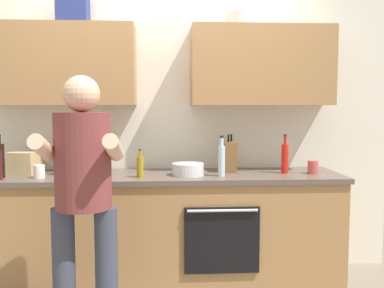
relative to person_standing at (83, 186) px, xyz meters
name	(u,v)px	position (x,y,z in m)	size (l,w,h in m)	color
ground_plane	(165,283)	(0.48, 0.79, -0.96)	(12.00, 12.00, 0.00)	#756B5B
back_wall_unit	(163,100)	(0.48, 1.06, 0.54)	(4.00, 0.38, 2.50)	silver
counter	(164,229)	(0.48, 0.79, -0.51)	(2.84, 0.67, 0.90)	#A37547
person_standing	(83,186)	(0.00, 0.00, 0.00)	(0.49, 0.45, 1.62)	#383D4C
bottle_syrup	(72,160)	(-0.23, 0.75, 0.07)	(0.06, 0.06, 0.31)	#8C4C14
bottle_soda	(85,164)	(-0.10, 0.59, 0.05)	(0.06, 0.06, 0.26)	#198C33
bottle_juice	(64,162)	(-0.30, 0.80, 0.05)	(0.08, 0.08, 0.26)	orange
bottle_water	(222,159)	(0.93, 0.66, 0.08)	(0.05, 0.05, 0.31)	silver
bottle_hotsauce	(285,158)	(1.46, 0.78, 0.07)	(0.06, 0.06, 0.32)	red
bottle_oil	(140,166)	(0.30, 0.65, 0.03)	(0.05, 0.05, 0.22)	olive
bottle_soy	(0,160)	(-0.76, 0.69, 0.08)	(0.07, 0.07, 0.33)	black
cup_ceramic	(313,167)	(1.68, 0.75, 0.00)	(0.08, 0.08, 0.11)	#BF4C47
cup_coffee	(39,172)	(-0.45, 0.66, -0.01)	(0.08, 0.08, 0.10)	white
mixing_bowl	(188,169)	(0.67, 0.73, -0.01)	(0.25, 0.25, 0.09)	silver
knife_block	(230,157)	(1.02, 0.87, 0.07)	(0.10, 0.14, 0.31)	brown
grocery_bag_bread	(25,163)	(-0.64, 0.90, 0.03)	(0.22, 0.20, 0.18)	tan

